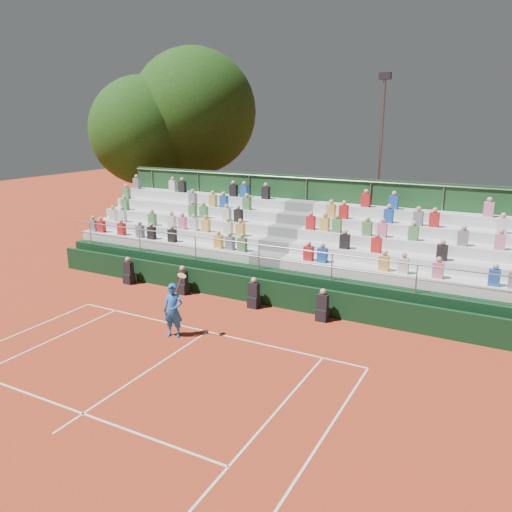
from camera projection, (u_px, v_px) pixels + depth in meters
The scene contains 8 objects.
ground at pixel (207, 332), 16.77m from camera, with size 90.00×90.00×0.00m, color #A9371C.
courtside_wall at pixel (252, 290), 19.37m from camera, with size 20.00×0.15×1.00m, color black.
line_officials at pixel (216, 289), 19.61m from camera, with size 9.31×0.40×1.19m.
grandstand at pixel (287, 256), 21.98m from camera, with size 20.00×5.20×4.40m.
tennis_player at pixel (173, 310), 16.20m from camera, with size 0.90×0.57×2.22m.
tree_west at pixel (144, 131), 30.49m from camera, with size 6.57×6.57×9.50m.
tree_east at pixel (194, 112), 31.02m from camera, with size 7.70×7.70×11.21m.
floodlight_mast at pixel (380, 151), 26.14m from camera, with size 0.60×0.25×9.20m.
Camera 1 is at (8.69, -12.94, 6.89)m, focal length 35.00 mm.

